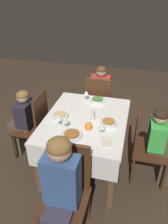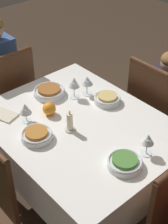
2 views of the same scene
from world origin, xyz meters
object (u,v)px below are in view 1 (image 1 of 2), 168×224
wine_glass_east (86,93)px  bowl_west (72,135)px  chair_west (67,188)px  bowl_south (109,123)px  chair_east (99,102)px  person_adult_denim (60,192)px  bowl_north (61,116)px  candle_centerpiece (93,115)px  chair_north (34,123)px  bowl_east (98,100)px  napkin_red_folded (106,142)px  dining_table (86,126)px  person_child_green (161,144)px  person_child_red (101,94)px  wine_glass_west (65,120)px  wine_glass_north (58,118)px  chair_south (145,143)px  wine_glass_south (102,126)px  person_child_dark (22,120)px  orange_fruit (89,126)px

wine_glass_east → bowl_west: bearing=-176.4°
chair_west → bowl_south: size_ratio=5.10×
bowl_south → wine_glass_east: (0.52, 0.39, 0.08)m
chair_east → person_adult_denim: person_adult_denim is taller
bowl_north → candle_centerpiece: bearing=-80.6°
chair_north → bowl_east: chair_north is taller
candle_centerpiece → napkin_red_folded: 0.46m
dining_table → person_child_green: (0.00, -0.90, -0.11)m
person_child_red → bowl_east: bearing=95.5°
wine_glass_west → wine_glass_north: bearing=71.4°
chair_east → wine_glass_east: bearing=75.0°
wine_glass_north → bowl_east: 0.74m
bowl_east → napkin_red_folded: bearing=-162.7°
chair_south → wine_glass_east: (0.46, 0.83, 0.33)m
wine_glass_south → wine_glass_east: 0.78m
chair_south → person_child_dark: person_child_dark is taller
bowl_east → wine_glass_east: bearing=84.9°
bowl_south → wine_glass_west: bearing=112.7°
chair_south → candle_centerpiece: 0.70m
person_adult_denim → person_child_green: size_ratio=1.19×
chair_west → chair_south: 1.10m
person_child_red → wine_glass_east: (-0.57, 0.11, 0.27)m
chair_east → wine_glass_south: 1.17m
wine_glass_east → orange_fruit: (-0.66, -0.19, -0.06)m
person_child_red → bowl_north: 1.13m
chair_east → candle_centerpiece: 0.89m
dining_table → bowl_south: bowl_south is taller
bowl_east → chair_west: bearing=179.0°
wine_glass_north → candle_centerpiece: size_ratio=0.95×
person_child_red → napkin_red_folded: size_ratio=5.87×
chair_east → bowl_south: (-0.92, -0.28, 0.26)m
person_adult_denim → bowl_north: 1.02m
dining_table → wine_glass_east: bearing=13.1°
orange_fruit → chair_north: bearing=72.0°
candle_centerpiece → napkin_red_folded: candle_centerpiece is taller
person_child_red → bowl_north: (-1.08, 0.30, 0.19)m
bowl_east → wine_glass_north: bearing=154.5°
bowl_north → wine_glass_east: size_ratio=1.27×
chair_west → bowl_north: chair_west is taller
wine_glass_west → wine_glass_south: bearing=-89.0°
dining_table → person_child_red: person_child_red is taller
person_child_dark → bowl_north: bearing=79.6°
dining_table → person_child_green: person_child_green is taller
person_child_red → bowl_west: size_ratio=4.88×
chair_north → bowl_south: (-0.12, -1.01, 0.26)m
person_child_dark → wine_glass_west: bearing=67.2°
person_child_dark → napkin_red_folded: bearing=70.0°
candle_centerpiece → chair_west: bearing=176.6°
person_child_red → wine_glass_west: 1.31m
chair_east → person_child_red: bearing=-90.0°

